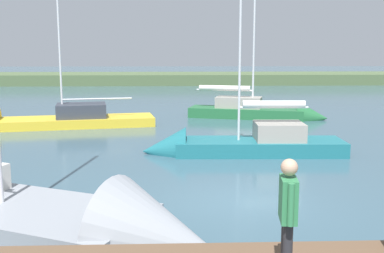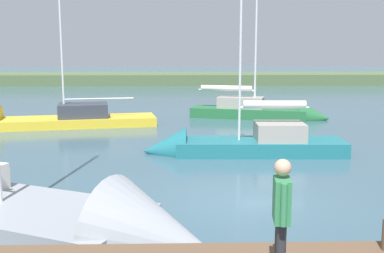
% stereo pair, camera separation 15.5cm
% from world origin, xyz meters
% --- Properties ---
extents(ground_plane, '(200.00, 200.00, 0.00)m').
position_xyz_m(ground_plane, '(0.00, 0.00, 0.00)').
color(ground_plane, '#385666').
extents(far_shoreline, '(180.00, 8.00, 2.40)m').
position_xyz_m(far_shoreline, '(0.00, -43.84, 0.00)').
color(far_shoreline, '#4C603D').
rests_on(far_shoreline, ground_plane).
extents(sailboat_far_left, '(7.86, 2.14, 8.05)m').
position_xyz_m(sailboat_far_left, '(-0.44, -5.65, 0.22)').
color(sailboat_far_left, '#1E6B75').
rests_on(sailboat_far_left, ground_plane).
extents(sailboat_behind_pier, '(10.25, 4.03, 11.77)m').
position_xyz_m(sailboat_behind_pier, '(8.83, -12.26, 0.19)').
color(sailboat_behind_pier, gold).
rests_on(sailboat_behind_pier, ground_plane).
extents(sailboat_far_right, '(8.23, 4.04, 10.36)m').
position_xyz_m(sailboat_far_right, '(-3.53, -15.11, 0.26)').
color(sailboat_far_right, '#236638').
rests_on(sailboat_far_right, ground_plane).
extents(sailboat_outer_mooring, '(10.65, 6.79, 12.44)m').
position_xyz_m(sailboat_outer_mooring, '(4.62, 1.90, 0.13)').
color(sailboat_outer_mooring, gray).
rests_on(sailboat_outer_mooring, ground_plane).
extents(person_on_dock, '(0.28, 0.66, 1.77)m').
position_xyz_m(person_on_dock, '(0.19, 5.97, 1.80)').
color(person_on_dock, '#28282D').
rests_on(person_on_dock, dock_pier).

